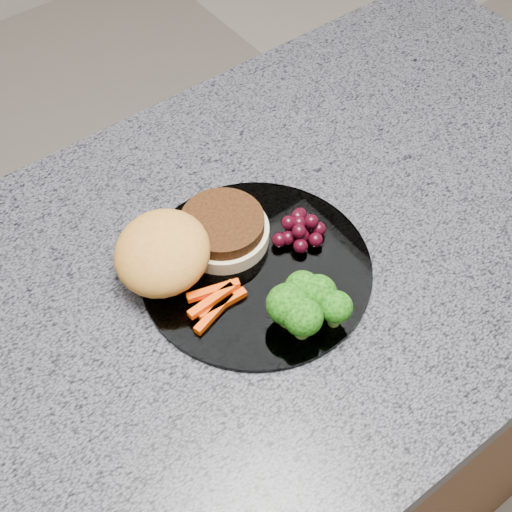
{
  "coord_description": "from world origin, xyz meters",
  "views": [
    {
      "loc": [
        -0.28,
        -0.39,
        1.54
      ],
      "look_at": [
        0.0,
        -0.01,
        0.93
      ],
      "focal_mm": 50.0,
      "sensor_mm": 36.0,
      "label": 1
    }
  ],
  "objects_px": {
    "island_cabinet": "(251,438)",
    "burger": "(185,247)",
    "grape_bunch": "(300,229)",
    "plate": "(256,269)"
  },
  "relations": [
    {
      "from": "island_cabinet",
      "to": "burger",
      "type": "relative_size",
      "value": 5.87
    },
    {
      "from": "island_cabinet",
      "to": "grape_bunch",
      "type": "xyz_separation_m",
      "value": [
        0.07,
        -0.0,
        0.49
      ]
    },
    {
      "from": "plate",
      "to": "burger",
      "type": "height_order",
      "value": "burger"
    },
    {
      "from": "plate",
      "to": "grape_bunch",
      "type": "height_order",
      "value": "grape_bunch"
    },
    {
      "from": "plate",
      "to": "grape_bunch",
      "type": "xyz_separation_m",
      "value": [
        0.07,
        0.0,
        0.02
      ]
    },
    {
      "from": "burger",
      "to": "island_cabinet",
      "type": "bearing_deg",
      "value": -53.56
    },
    {
      "from": "plate",
      "to": "burger",
      "type": "relative_size",
      "value": 1.27
    },
    {
      "from": "plate",
      "to": "burger",
      "type": "xyz_separation_m",
      "value": [
        -0.06,
        0.05,
        0.03
      ]
    },
    {
      "from": "grape_bunch",
      "to": "island_cabinet",
      "type": "bearing_deg",
      "value": 177.97
    },
    {
      "from": "plate",
      "to": "burger",
      "type": "bearing_deg",
      "value": 135.83
    }
  ]
}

